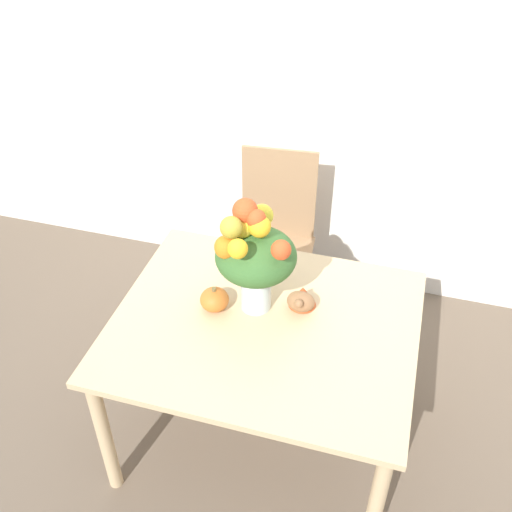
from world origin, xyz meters
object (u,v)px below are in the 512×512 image
flower_vase (254,255)px  pumpkin (214,299)px  dining_chair_near_window (274,240)px  turkey_figurine (302,298)px

flower_vase → pumpkin: (-0.16, -0.06, -0.22)m
pumpkin → dining_chair_near_window: (0.05, 0.81, -0.27)m
flower_vase → turkey_figurine: flower_vase is taller
turkey_figurine → dining_chair_near_window: size_ratio=0.16×
turkey_figurine → dining_chair_near_window: 0.81m
flower_vase → turkey_figurine: (0.19, 0.05, -0.22)m
turkey_figurine → dining_chair_near_window: (-0.30, 0.71, -0.27)m
pumpkin → turkey_figurine: (0.35, 0.11, -0.00)m
dining_chair_near_window → turkey_figurine: bearing=-72.2°
flower_vase → pumpkin: 0.28m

